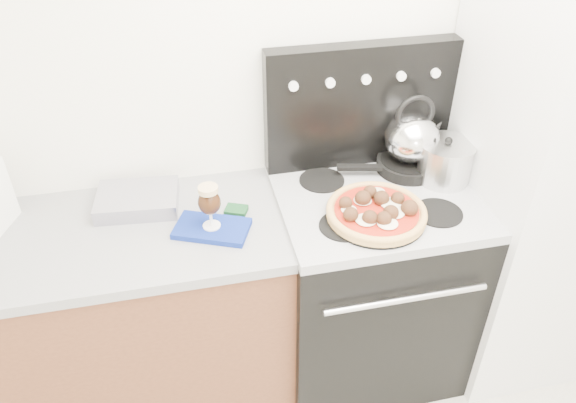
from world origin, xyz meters
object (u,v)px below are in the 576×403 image
object	(u,v)px
base_cabinet	(104,326)
pizza	(377,210)
oven_mitt	(212,229)
skillet	(408,165)
beer_glass	(210,207)
pizza_pan	(376,217)
tea_kettle	(412,134)
stock_pot	(445,163)
fridge	(547,172)
stove_body	(367,287)

from	to	relation	value
base_cabinet	pizza	distance (m)	1.19
oven_mitt	skillet	distance (m)	0.85
beer_glass	pizza_pan	world-z (taller)	beer_glass
pizza	tea_kettle	size ratio (longest dim) A/B	1.51
skillet	stock_pot	world-z (taller)	stock_pot
pizza_pan	fridge	bearing A→B (deg)	7.81
fridge	pizza	size ratio (longest dim) A/B	5.28
stove_body	beer_glass	size ratio (longest dim) A/B	5.09
pizza	stove_body	bearing A→B (deg)	67.38
base_cabinet	tea_kettle	world-z (taller)	tea_kettle
pizza_pan	stock_pot	distance (m)	0.40
pizza	oven_mitt	bearing A→B (deg)	172.32
tea_kettle	stock_pot	distance (m)	0.17
stove_body	oven_mitt	distance (m)	0.80
skillet	stock_pot	bearing A→B (deg)	-41.24
beer_glass	skillet	world-z (taller)	beer_glass
base_cabinet	pizza	size ratio (longest dim) A/B	4.03
stove_body	pizza_pan	bearing A→B (deg)	-112.62
fridge	oven_mitt	xyz separation A→B (m)	(-1.34, -0.02, -0.04)
stock_pot	fridge	bearing A→B (deg)	-11.84
pizza_pan	stock_pot	xyz separation A→B (m)	(0.35, 0.19, 0.07)
skillet	tea_kettle	bearing A→B (deg)	0.00
oven_mitt	pizza	world-z (taller)	pizza
pizza	tea_kettle	xyz separation A→B (m)	(0.24, 0.28, 0.13)
fridge	beer_glass	distance (m)	1.34
pizza_pan	tea_kettle	world-z (taller)	tea_kettle
skillet	tea_kettle	distance (m)	0.14
base_cabinet	beer_glass	size ratio (longest dim) A/B	8.39
stove_body	skillet	distance (m)	0.56
tea_kettle	stock_pot	xyz separation A→B (m)	(0.11, -0.09, -0.09)
beer_glass	tea_kettle	distance (m)	0.85
fridge	tea_kettle	world-z (taller)	fridge
base_cabinet	fridge	bearing A→B (deg)	-1.59
pizza	pizza_pan	bearing A→B (deg)	0.00
pizza_pan	oven_mitt	bearing A→B (deg)	172.32
fridge	skillet	size ratio (longest dim) A/B	7.46
skillet	stock_pot	distance (m)	0.15
pizza	skillet	distance (m)	0.37
stock_pot	beer_glass	bearing A→B (deg)	-173.27
pizza_pan	skillet	bearing A→B (deg)	50.07
base_cabinet	beer_glass	distance (m)	0.75
fridge	beer_glass	size ratio (longest dim) A/B	11.00
beer_glass	pizza_pan	bearing A→B (deg)	-7.68
fridge	oven_mitt	world-z (taller)	fridge
base_cabinet	skillet	size ratio (longest dim) A/B	5.69
beer_glass	stock_pot	xyz separation A→B (m)	(0.93, 0.11, -0.01)
beer_glass	fridge	bearing A→B (deg)	1.04
base_cabinet	stove_body	distance (m)	1.11
pizza	skillet	world-z (taller)	pizza
beer_glass	pizza	world-z (taller)	beer_glass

